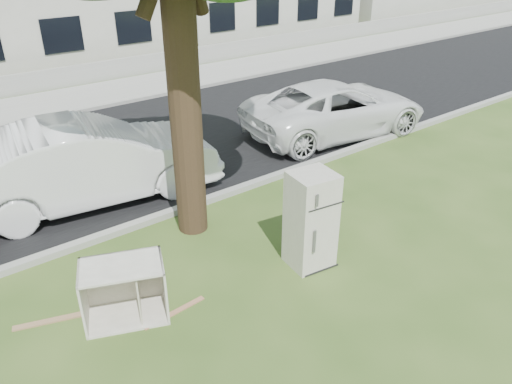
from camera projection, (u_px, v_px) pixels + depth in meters
ground at (271, 265)px, 8.26m from camera, size 120.00×120.00×0.00m
road at (120, 152)px, 12.46m from camera, size 120.00×7.00×0.01m
kerb_near at (194, 207)px, 9.98m from camera, size 120.00×0.18×0.12m
kerb_far at (70, 115)px, 14.95m from camera, size 120.00×0.18×0.12m
sidewalk at (54, 103)px, 15.97m from camera, size 120.00×2.80×0.01m
low_wall at (37, 82)px, 16.93m from camera, size 120.00×0.15×0.70m
fridge at (311, 220)px, 7.95m from camera, size 0.76×0.72×1.64m
cabinet at (124, 291)px, 6.97m from camera, size 1.32×1.08×0.88m
plank_a at (175, 312)px, 7.23m from camera, size 1.01×0.15×0.02m
plank_b at (51, 321)px, 7.07m from camera, size 0.99×0.41×0.02m
plank_c at (121, 302)px, 7.42m from camera, size 0.16×0.80×0.02m
car_center at (90, 162)px, 9.90m from camera, size 5.27×2.45×1.67m
car_right at (336, 108)px, 13.28m from camera, size 5.37×3.06×1.41m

